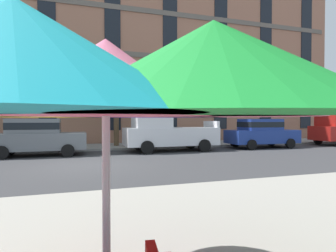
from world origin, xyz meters
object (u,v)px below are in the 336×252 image
object	(u,v)px
sedan_gray	(37,136)
pickup_white	(167,133)
sedan_blue	(261,132)
patio_umbrella	(106,82)
street_tree_middle	(116,88)

from	to	relation	value
sedan_gray	pickup_white	world-z (taller)	pickup_white
pickup_white	sedan_gray	bearing A→B (deg)	-180.00
pickup_white	sedan_blue	size ratio (longest dim) A/B	1.16
sedan_gray	pickup_white	size ratio (longest dim) A/B	0.86
pickup_white	sedan_blue	xyz separation A→B (m)	(6.14, -0.00, -0.08)
pickup_white	sedan_blue	distance (m)	6.14
sedan_gray	sedan_blue	world-z (taller)	same
pickup_white	patio_umbrella	distance (m)	13.54
street_tree_middle	sedan_gray	bearing A→B (deg)	-146.53
street_tree_middle	patio_umbrella	world-z (taller)	street_tree_middle
sedan_gray	patio_umbrella	size ratio (longest dim) A/B	1.26
pickup_white	sedan_blue	world-z (taller)	pickup_white
sedan_gray	patio_umbrella	bearing A→B (deg)	-81.26
sedan_gray	sedan_blue	bearing A→B (deg)	0.00
sedan_blue	street_tree_middle	xyz separation A→B (m)	(-8.50, 2.76, 2.76)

